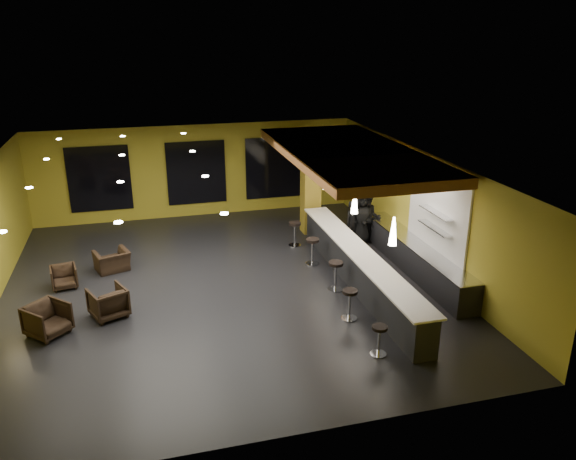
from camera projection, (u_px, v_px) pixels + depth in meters
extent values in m
cube|color=black|center=(225.00, 287.00, 15.95)|extent=(12.00, 13.00, 0.10)
cube|color=black|center=(219.00, 163.00, 14.71)|extent=(12.00, 13.00, 0.10)
cube|color=#A09124|center=(196.00, 171.00, 21.28)|extent=(12.00, 0.10, 3.50)
cube|color=#A09124|center=(282.00, 355.00, 9.39)|extent=(12.00, 0.10, 3.50)
cube|color=#A09124|center=(423.00, 209.00, 16.80)|extent=(0.10, 13.00, 3.50)
cube|color=brown|center=(349.00, 153.00, 16.66)|extent=(3.60, 8.00, 0.28)
cube|color=black|center=(99.00, 179.00, 20.34)|extent=(2.20, 0.06, 2.40)
cube|color=black|center=(196.00, 173.00, 21.19)|extent=(2.20, 0.06, 2.40)
cube|color=black|center=(273.00, 168.00, 21.92)|extent=(2.20, 0.06, 2.40)
cube|color=white|center=(437.00, 212.00, 15.79)|extent=(0.06, 3.20, 2.40)
cube|color=black|center=(359.00, 269.00, 15.74)|extent=(0.60, 8.00, 1.00)
cube|color=white|center=(359.00, 252.00, 15.56)|extent=(0.78, 8.10, 0.05)
cube|color=black|center=(415.00, 258.00, 16.70)|extent=(0.70, 6.00, 0.86)
cube|color=silver|center=(416.00, 243.00, 16.55)|extent=(0.72, 6.00, 0.03)
cube|color=silver|center=(435.00, 228.00, 15.71)|extent=(0.30, 1.50, 0.03)
cube|color=silver|center=(437.00, 213.00, 15.55)|extent=(0.30, 1.50, 0.03)
cube|color=olive|center=(311.00, 184.00, 19.49)|extent=(0.60, 0.60, 3.50)
cone|color=white|center=(393.00, 231.00, 13.29)|extent=(0.20, 0.20, 0.70)
cone|color=white|center=(355.00, 201.00, 15.56)|extent=(0.20, 0.20, 0.70)
cone|color=white|center=(326.00, 179.00, 17.83)|extent=(0.20, 0.20, 0.70)
imported|color=black|center=(352.00, 224.00, 18.59)|extent=(0.63, 0.50, 1.51)
imported|color=black|center=(368.00, 219.00, 18.65)|extent=(1.04, 0.93, 1.76)
imported|color=black|center=(361.00, 219.00, 18.61)|extent=(0.92, 0.63, 1.82)
imported|color=black|center=(47.00, 320.00, 13.25)|extent=(1.21, 1.21, 0.79)
imported|color=black|center=(108.00, 302.00, 14.10)|extent=(1.11, 1.12, 0.78)
imported|color=black|center=(64.00, 277.00, 15.68)|extent=(0.79, 0.81, 0.64)
imported|color=black|center=(112.00, 261.00, 16.78)|extent=(1.17, 1.09, 0.62)
cylinder|color=silver|center=(378.00, 354.00, 12.56)|extent=(0.37, 0.37, 0.03)
cylinder|color=silver|center=(379.00, 341.00, 12.45)|extent=(0.06, 0.06, 0.64)
cylinder|color=black|center=(380.00, 328.00, 12.33)|extent=(0.35, 0.35, 0.07)
cylinder|color=silver|center=(349.00, 318.00, 14.10)|extent=(0.40, 0.40, 0.03)
cylinder|color=silver|center=(350.00, 305.00, 13.98)|extent=(0.07, 0.07, 0.70)
cylinder|color=black|center=(350.00, 292.00, 13.85)|extent=(0.38, 0.38, 0.08)
cylinder|color=silver|center=(335.00, 289.00, 15.65)|extent=(0.42, 0.42, 0.03)
cylinder|color=silver|center=(336.00, 277.00, 15.52)|extent=(0.07, 0.07, 0.74)
cylinder|color=black|center=(336.00, 263.00, 15.38)|extent=(0.40, 0.40, 0.08)
cylinder|color=silver|center=(312.00, 264.00, 17.33)|extent=(0.42, 0.42, 0.03)
cylinder|color=silver|center=(312.00, 252.00, 17.20)|extent=(0.07, 0.07, 0.74)
cylinder|color=black|center=(312.00, 240.00, 17.06)|extent=(0.40, 0.40, 0.08)
cylinder|color=silver|center=(295.00, 245.00, 18.77)|extent=(0.42, 0.42, 0.03)
cylinder|color=silver|center=(295.00, 235.00, 18.64)|extent=(0.07, 0.07, 0.73)
cylinder|color=black|center=(295.00, 224.00, 18.51)|extent=(0.40, 0.40, 0.08)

